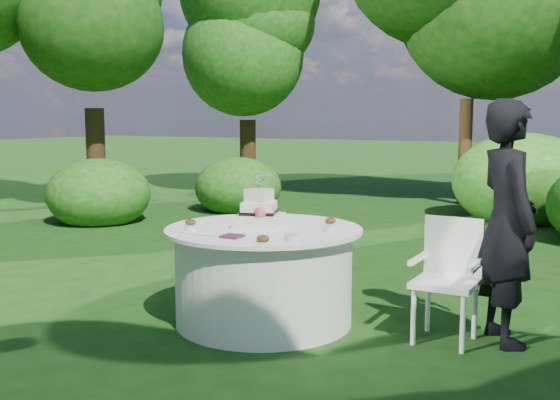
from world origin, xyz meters
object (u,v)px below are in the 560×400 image
at_px(napkins, 232,236).
at_px(guest, 507,223).
at_px(cake, 259,213).
at_px(table, 264,275).
at_px(chair, 449,270).

xyz_separation_m(napkins, guest, (1.73, 0.96, 0.11)).
bearing_deg(cake, table, -6.67).
height_order(table, cake, cake).
xyz_separation_m(table, chair, (1.39, 0.34, 0.13)).
distance_m(napkins, guest, 1.98).
bearing_deg(guest, chair, 76.12).
relative_size(cake, chair, 0.48).
bearing_deg(cake, napkins, -81.99).
height_order(table, chair, chair).
height_order(guest, chair, guest).
xyz_separation_m(guest, table, (-1.76, -0.48, -0.50)).
distance_m(table, chair, 1.43).
bearing_deg(chair, napkins, -149.00).
relative_size(table, cake, 3.61).
bearing_deg(chair, guest, 20.56).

